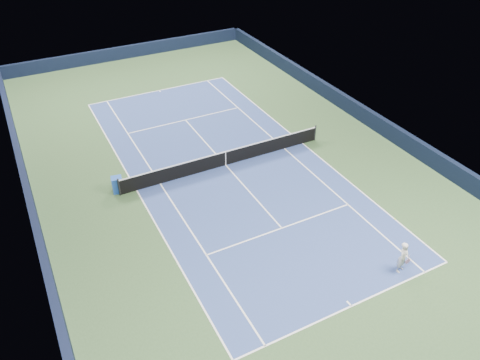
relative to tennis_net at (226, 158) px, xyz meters
name	(u,v)px	position (x,y,z in m)	size (l,w,h in m)	color
ground	(226,165)	(0.00, 0.00, -0.50)	(40.00, 40.00, 0.00)	#304B29
wall_far	(129,52)	(0.00, 19.82, 0.05)	(22.00, 0.35, 1.10)	black
wall_right	(369,118)	(10.82, 0.00, 0.05)	(0.35, 40.00, 1.10)	black
wall_left	(33,211)	(-10.82, 0.00, 0.05)	(0.35, 40.00, 1.10)	black
court_surface	(226,165)	(0.00, 0.00, -0.50)	(10.97, 23.77, 0.01)	navy
baseline_far	(159,90)	(0.00, 11.88, -0.50)	(10.97, 0.08, 0.00)	white
baseline_near	(351,306)	(0.00, -11.88, -0.50)	(10.97, 0.08, 0.00)	white
sideline_doubles_right	(302,143)	(5.49, 0.00, -0.50)	(0.08, 23.77, 0.00)	white
sideline_doubles_left	(137,190)	(-5.49, 0.00, -0.50)	(0.08, 23.77, 0.00)	white
sideline_singles_right	(284,148)	(4.12, 0.00, -0.50)	(0.08, 23.77, 0.00)	white
sideline_singles_left	(160,184)	(-4.12, 0.00, -0.50)	(0.08, 23.77, 0.00)	white
service_line_far	(185,120)	(0.00, 6.40, -0.50)	(8.23, 0.08, 0.00)	white
service_line_near	(282,228)	(0.00, -6.40, -0.50)	(8.23, 0.08, 0.00)	white
center_service_line	(226,165)	(0.00, 0.00, -0.50)	(0.08, 12.80, 0.00)	white
center_mark_far	(160,91)	(0.00, 11.73, -0.50)	(0.08, 0.30, 0.00)	white
center_mark_near	(349,304)	(0.00, -11.73, -0.50)	(0.08, 0.30, 0.00)	white
tennis_net	(226,158)	(0.00, 0.00, 0.00)	(12.90, 0.10, 1.07)	black
sponsor_cube	(117,185)	(-6.40, 0.36, -0.04)	(0.66, 0.61, 0.93)	#1C47A8
tennis_player	(403,257)	(3.20, -11.26, 0.30)	(0.80, 1.32, 2.24)	silver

